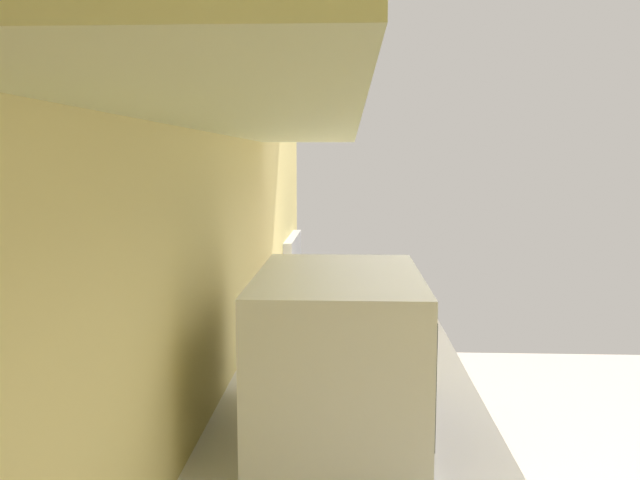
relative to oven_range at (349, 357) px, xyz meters
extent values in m
cube|color=#DECC7A|center=(-1.54, 0.36, 0.95)|extent=(4.07, 0.12, 2.83)
cube|color=white|center=(-1.91, 0.00, 0.42)|extent=(3.22, 0.63, 0.02)
cube|color=#332819|center=(-0.77, -0.30, -0.03)|extent=(0.01, 0.01, 0.80)
cube|color=#B7BABF|center=(0.00, 0.00, -0.02)|extent=(0.61, 0.61, 0.89)
cube|color=black|center=(0.00, -0.31, -0.06)|extent=(0.47, 0.01, 0.49)
cube|color=black|center=(0.00, 0.00, 0.44)|extent=(0.58, 0.58, 0.02)
cube|color=#B7BABF|center=(0.00, 0.28, 0.52)|extent=(0.58, 0.04, 0.18)
cylinder|color=#38383D|center=(-0.13, -0.11, 0.46)|extent=(0.11, 0.11, 0.01)
cylinder|color=#38383D|center=(0.13, -0.11, 0.46)|extent=(0.11, 0.11, 0.01)
cylinder|color=#38383D|center=(-0.13, 0.11, 0.46)|extent=(0.11, 0.11, 0.01)
cylinder|color=#38383D|center=(0.13, 0.11, 0.46)|extent=(0.11, 0.11, 0.01)
cube|color=white|center=(-1.88, 0.02, 0.60)|extent=(0.51, 0.33, 0.33)
cube|color=black|center=(-1.93, -0.14, 0.60)|extent=(0.32, 0.01, 0.23)
cube|color=#2D2D33|center=(-1.69, -0.14, 0.60)|extent=(0.09, 0.01, 0.23)
cylinder|color=gold|center=(-1.15, -0.10, 0.46)|extent=(0.18, 0.18, 0.05)
cylinder|color=gold|center=(-1.15, -0.10, 0.47)|extent=(0.15, 0.15, 0.03)
cylinder|color=red|center=(-0.85, -0.10, 0.49)|extent=(0.15, 0.15, 0.12)
cylinder|color=black|center=(-0.85, -0.10, 0.56)|extent=(0.04, 0.04, 0.02)
cylinder|color=red|center=(-0.77, -0.10, 0.52)|extent=(0.09, 0.02, 0.05)
camera|label=1|loc=(-3.17, 0.00, 0.99)|focal=36.41mm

